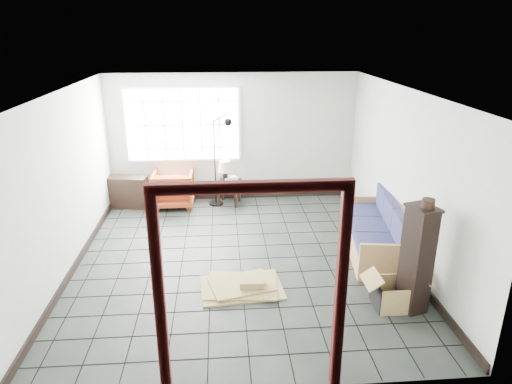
{
  "coord_description": "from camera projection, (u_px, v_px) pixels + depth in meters",
  "views": [
    {
      "loc": [
        -0.24,
        -6.36,
        3.44
      ],
      "look_at": [
        0.28,
        0.3,
        1.01
      ],
      "focal_mm": 32.0,
      "sensor_mm": 36.0,
      "label": 1
    }
  ],
  "objects": [
    {
      "name": "ground",
      "position": [
        240.0,
        259.0,
        7.15
      ],
      "size": [
        5.5,
        5.5,
        0.0
      ],
      "primitive_type": "plane",
      "color": "black",
      "rests_on": "ground"
    },
    {
      "name": "room_shell",
      "position": [
        238.0,
        155.0,
        6.61
      ],
      "size": [
        5.02,
        5.52,
        2.61
      ],
      "color": "silver",
      "rests_on": "ground"
    },
    {
      "name": "window_panel",
      "position": [
        183.0,
        125.0,
        9.06
      ],
      "size": [
        2.32,
        0.08,
        1.52
      ],
      "color": "silver",
      "rests_on": "ground"
    },
    {
      "name": "doorway_trim",
      "position": [
        251.0,
        266.0,
        4.15
      ],
      "size": [
        1.8,
        0.08,
        2.2
      ],
      "color": "#3D0E0D",
      "rests_on": "ground"
    },
    {
      "name": "futon_sofa",
      "position": [
        377.0,
        234.0,
        7.3
      ],
      "size": [
        1.01,
        2.05,
        0.87
      ],
      "rotation": [
        0.0,
        0.0,
        -0.14
      ],
      "color": "olive",
      "rests_on": "ground"
    },
    {
      "name": "armchair",
      "position": [
        174.0,
        187.0,
        9.18
      ],
      "size": [
        0.8,
        0.75,
        0.81
      ],
      "primitive_type": "imported",
      "rotation": [
        0.0,
        0.0,
        3.12
      ],
      "color": "maroon",
      "rests_on": "ground"
    },
    {
      "name": "side_table",
      "position": [
        229.0,
        185.0,
        9.26
      ],
      "size": [
        0.54,
        0.54,
        0.49
      ],
      "rotation": [
        0.0,
        0.0,
        -0.24
      ],
      "color": "black",
      "rests_on": "ground"
    },
    {
      "name": "table_lamp",
      "position": [
        225.0,
        167.0,
        9.09
      ],
      "size": [
        0.31,
        0.31,
        0.44
      ],
      "rotation": [
        0.0,
        0.0,
        0.11
      ],
      "color": "black",
      "rests_on": "side_table"
    },
    {
      "name": "projector",
      "position": [
        230.0,
        179.0,
        9.21
      ],
      "size": [
        0.32,
        0.29,
        0.09
      ],
      "rotation": [
        0.0,
        0.0,
        0.4
      ],
      "color": "silver",
      "rests_on": "side_table"
    },
    {
      "name": "floor_lamp",
      "position": [
        221.0,
        158.0,
        9.0
      ],
      "size": [
        0.51,
        0.33,
        1.87
      ],
      "rotation": [
        0.0,
        0.0,
        0.07
      ],
      "color": "black",
      "rests_on": "ground"
    },
    {
      "name": "console_shelf",
      "position": [
        127.0,
        192.0,
        9.14
      ],
      "size": [
        0.86,
        0.45,
        0.63
      ],
      "rotation": [
        0.0,
        0.0,
        -0.17
      ],
      "color": "black",
      "rests_on": "ground"
    },
    {
      "name": "tall_shelf",
      "position": [
        417.0,
        258.0,
        5.68
      ],
      "size": [
        0.39,
        0.45,
        1.42
      ],
      "rotation": [
        0.0,
        0.0,
        0.27
      ],
      "color": "black",
      "rests_on": "ground"
    },
    {
      "name": "pot",
      "position": [
        428.0,
        204.0,
        5.38
      ],
      "size": [
        0.18,
        0.18,
        0.11
      ],
      "rotation": [
        0.0,
        0.0,
        -0.23
      ],
      "color": "black",
      "rests_on": "tall_shelf"
    },
    {
      "name": "open_box",
      "position": [
        395.0,
        294.0,
        5.9
      ],
      "size": [
        0.86,
        0.44,
        0.49
      ],
      "rotation": [
        0.0,
        0.0,
        0.01
      ],
      "color": "olive",
      "rests_on": "ground"
    },
    {
      "name": "cardboard_pile",
      "position": [
        243.0,
        286.0,
        6.35
      ],
      "size": [
        1.19,
        0.9,
        0.16
      ],
      "rotation": [
        0.0,
        0.0,
        0.04
      ],
      "color": "olive",
      "rests_on": "ground"
    }
  ]
}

